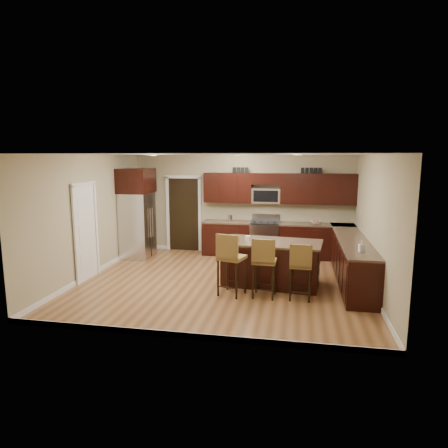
% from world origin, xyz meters
% --- Properties ---
extents(floor, '(6.00, 6.00, 0.00)m').
position_xyz_m(floor, '(0.00, 0.00, 0.00)').
color(floor, '#93633A').
rests_on(floor, ground).
extents(ceiling, '(6.00, 6.00, 0.00)m').
position_xyz_m(ceiling, '(0.00, 0.00, 2.70)').
color(ceiling, silver).
rests_on(ceiling, wall_back).
extents(wall_back, '(6.00, 0.00, 6.00)m').
position_xyz_m(wall_back, '(0.00, 2.75, 1.35)').
color(wall_back, tan).
rests_on(wall_back, floor).
extents(wall_left, '(0.00, 5.50, 5.50)m').
position_xyz_m(wall_left, '(-3.00, 0.00, 1.35)').
color(wall_left, tan).
rests_on(wall_left, floor).
extents(wall_right, '(0.00, 5.50, 5.50)m').
position_xyz_m(wall_right, '(3.00, 0.00, 1.35)').
color(wall_right, tan).
rests_on(wall_right, floor).
extents(base_cabinets, '(4.02, 3.96, 0.92)m').
position_xyz_m(base_cabinets, '(1.90, 1.45, 0.46)').
color(base_cabinets, black).
rests_on(base_cabinets, floor).
extents(upper_cabinets, '(4.00, 0.33, 0.80)m').
position_xyz_m(upper_cabinets, '(1.04, 2.58, 1.84)').
color(upper_cabinets, black).
rests_on(upper_cabinets, wall_back).
extents(range, '(0.76, 0.64, 1.11)m').
position_xyz_m(range, '(0.68, 2.45, 0.47)').
color(range, silver).
rests_on(range, floor).
extents(microwave, '(0.76, 0.31, 0.40)m').
position_xyz_m(microwave, '(0.68, 2.60, 1.62)').
color(microwave, silver).
rests_on(microwave, upper_cabinets).
extents(doorway, '(0.85, 0.03, 2.06)m').
position_xyz_m(doorway, '(-1.65, 2.73, 1.03)').
color(doorway, black).
rests_on(doorway, floor).
extents(pantry_door, '(0.03, 0.80, 2.04)m').
position_xyz_m(pantry_door, '(-2.98, -0.30, 1.02)').
color(pantry_door, white).
rests_on(pantry_door, floor).
extents(letter_decor, '(2.20, 0.03, 0.15)m').
position_xyz_m(letter_decor, '(0.90, 2.58, 2.29)').
color(letter_decor, black).
rests_on(letter_decor, upper_cabinets).
extents(island, '(2.13, 1.27, 0.92)m').
position_xyz_m(island, '(1.01, 0.05, 0.43)').
color(island, black).
rests_on(island, floor).
extents(stool_left, '(0.57, 0.57, 1.22)m').
position_xyz_m(stool_left, '(0.28, -0.80, 0.76)').
color(stool_left, olive).
rests_on(stool_left, floor).
extents(stool_mid, '(0.46, 0.46, 1.16)m').
position_xyz_m(stool_mid, '(0.93, -0.79, 0.72)').
color(stool_mid, olive).
rests_on(stool_mid, floor).
extents(stool_right, '(0.42, 0.42, 1.08)m').
position_xyz_m(stool_right, '(1.61, -0.79, 0.68)').
color(stool_right, olive).
rests_on(stool_right, floor).
extents(refrigerator, '(0.79, 0.92, 2.35)m').
position_xyz_m(refrigerator, '(-2.62, 1.70, 1.21)').
color(refrigerator, silver).
rests_on(refrigerator, floor).
extents(floor_mat, '(0.96, 0.66, 0.01)m').
position_xyz_m(floor_mat, '(1.04, 1.38, 0.01)').
color(floor_mat, olive).
rests_on(floor_mat, floor).
extents(fruit_bowl, '(0.32, 0.32, 0.07)m').
position_xyz_m(fruit_bowl, '(1.99, 2.45, 0.96)').
color(fruit_bowl, silver).
rests_on(fruit_bowl, base_cabinets).
extents(soap_bottle, '(0.11, 0.12, 0.21)m').
position_xyz_m(soap_bottle, '(2.70, -0.56, 1.03)').
color(soap_bottle, '#B2B2B2').
rests_on(soap_bottle, base_cabinets).
extents(canister_tall, '(0.12, 0.12, 0.19)m').
position_xyz_m(canister_tall, '(-0.27, 2.45, 1.01)').
color(canister_tall, silver).
rests_on(canister_tall, base_cabinets).
extents(canister_short, '(0.11, 0.11, 0.15)m').
position_xyz_m(canister_short, '(-0.27, 2.45, 0.99)').
color(canister_short, silver).
rests_on(canister_short, base_cabinets).
extents(island_jar, '(0.10, 0.10, 0.10)m').
position_xyz_m(island_jar, '(0.51, 0.05, 0.97)').
color(island_jar, white).
rests_on(island_jar, island).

